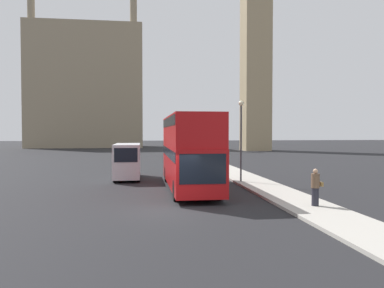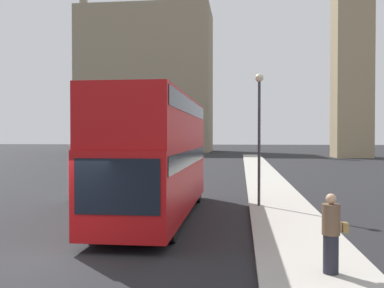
% 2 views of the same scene
% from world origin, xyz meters
% --- Properties ---
extents(ground_plane, '(300.00, 300.00, 0.00)m').
position_xyz_m(ground_plane, '(0.00, 0.00, 0.00)').
color(ground_plane, black).
extents(sidewalk_strip, '(2.70, 120.00, 0.15)m').
position_xyz_m(sidewalk_strip, '(6.35, 0.00, 0.07)').
color(sidewalk_strip, '#ADA89E').
rests_on(sidewalk_strip, ground_plane).
extents(building_block_distant, '(26.68, 13.34, 35.44)m').
position_xyz_m(building_block_distant, '(-14.82, 77.16, 14.58)').
color(building_block_distant, gray).
rests_on(building_block_distant, ground_plane).
extents(red_double_decker_bus, '(2.64, 10.96, 4.61)m').
position_xyz_m(red_double_decker_bus, '(1.44, 6.28, 2.56)').
color(red_double_decker_bus, '#B71114').
rests_on(red_double_decker_bus, ground_plane).
extents(white_van, '(1.93, 5.42, 2.71)m').
position_xyz_m(white_van, '(-2.61, 12.09, 1.45)').
color(white_van, silver).
rests_on(white_van, ground_plane).
extents(pedestrian, '(0.55, 0.39, 1.74)m').
position_xyz_m(pedestrian, '(6.59, -0.42, 1.02)').
color(pedestrian, '#23232D').
rests_on(pedestrian, sidewalk_strip).
extents(street_lamp, '(0.36, 0.36, 5.67)m').
position_xyz_m(street_lamp, '(5.41, 8.62, 3.88)').
color(street_lamp, '#38383D').
rests_on(street_lamp, sidewalk_strip).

